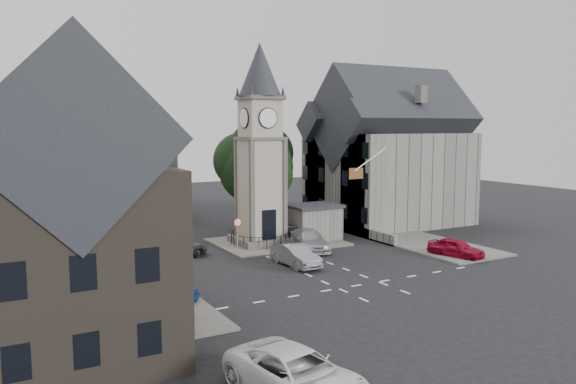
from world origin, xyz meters
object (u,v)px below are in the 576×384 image
car_east_red (456,248)px  pedestrian (355,222)px  clock_tower (260,146)px  stone_shelter (314,222)px  car_west_blue (162,291)px

car_east_red → pedestrian: bearing=75.3°
clock_tower → car_east_red: (10.69, -10.99, -7.40)m
stone_shelter → car_west_blue: 19.42m
car_east_red → pedestrian: pedestrian is taller
car_west_blue → pedestrian: size_ratio=2.55×
clock_tower → car_west_blue: (-11.50, -11.01, -7.43)m
car_east_red → stone_shelter: bearing=104.0°
stone_shelter → pedestrian: 6.10m
clock_tower → car_west_blue: bearing=-136.2°
pedestrian → clock_tower: bearing=-6.0°
car_west_blue → pedestrian: 25.31m
car_east_red → clock_tower: bearing=118.9°
stone_shelter → pedestrian: size_ratio=2.71×
clock_tower → car_west_blue: size_ratio=4.02×
clock_tower → car_east_red: 17.03m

